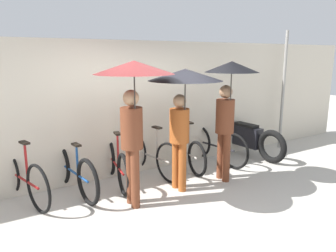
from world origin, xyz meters
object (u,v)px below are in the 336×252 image
Objects in this scene: parked_bicycle_1 at (73,171)px; parked_bicycle_3 at (151,155)px; parked_bicycle_2 at (116,164)px; pedestrian_center at (184,93)px; pedestrian_trailing at (229,92)px; parked_bicycle_0 at (23,178)px; pedestrian_leading at (133,92)px; parked_bicycle_4 at (184,151)px; parked_bicycle_5 at (215,145)px; motorcycle at (245,137)px.

parked_bicycle_3 is (1.47, 0.08, 0.01)m from parked_bicycle_1.
pedestrian_center is (0.80, -0.86, 1.26)m from parked_bicycle_2.
pedestrian_trailing is at bearing -116.81° from parked_bicycle_1.
parked_bicycle_3 is 1.84m from pedestrian_trailing.
pedestrian_leading is (1.35, -1.08, 1.32)m from parked_bicycle_0.
parked_bicycle_1 is 0.90× the size of pedestrian_center.
parked_bicycle_2 is 2.28m from pedestrian_trailing.
pedestrian_center is at bearing 151.05° from parked_bicycle_4.
pedestrian_center is (1.54, -0.87, 1.26)m from parked_bicycle_1.
parked_bicycle_4 is at bearing 79.52° from parked_bicycle_5.
parked_bicycle_1 is at bearing -110.60° from parked_bicycle_0.
parked_bicycle_0 reaches higher than parked_bicycle_4.
parked_bicycle_2 is 0.99× the size of parked_bicycle_5.
parked_bicycle_0 is 3.54m from pedestrian_trailing.
parked_bicycle_0 is at bearing 81.53° from parked_bicycle_3.
parked_bicycle_4 is 1.58m from pedestrian_trailing.
parked_bicycle_3 is 1.91m from pedestrian_leading.
pedestrian_trailing is at bearing -159.39° from parked_bicycle_4.
pedestrian_center is at bearing -168.02° from pedestrian_leading.
pedestrian_trailing is 0.98× the size of motorcycle.
parked_bicycle_5 is 2.07m from pedestrian_center.
parked_bicycle_1 is 0.86× the size of pedestrian_trailing.
pedestrian_center is (-0.67, -0.91, 1.27)m from parked_bicycle_4.
parked_bicycle_4 is at bearing -69.54° from pedestrian_trailing.
pedestrian_trailing reaches higher than parked_bicycle_4.
pedestrian_trailing reaches higher than parked_bicycle_0.
parked_bicycle_4 is 0.82× the size of pedestrian_center.
pedestrian_center is 0.93× the size of motorcycle.
parked_bicycle_4 is 1.67m from motorcycle.
parked_bicycle_2 is 3.14m from motorcycle.
parked_bicycle_2 is 1.04× the size of parked_bicycle_4.
parked_bicycle_4 is 0.77× the size of motorcycle.
pedestrian_trailing reaches higher than parked_bicycle_1.
motorcycle is (1.45, 0.97, -1.20)m from pedestrian_trailing.
parked_bicycle_3 is 0.88× the size of pedestrian_center.
pedestrian_leading is 3.67m from motorcycle.
parked_bicycle_1 is 2.87m from pedestrian_trailing.
parked_bicycle_2 is 0.74m from parked_bicycle_3.
pedestrian_center is at bearing -127.00° from parked_bicycle_2.
parked_bicycle_3 is 0.83× the size of pedestrian_trailing.
parked_bicycle_5 is 0.81× the size of pedestrian_leading.
parked_bicycle_2 reaches higher than parked_bicycle_5.
motorcycle is at bearing -157.86° from pedestrian_leading.
parked_bicycle_2 reaches higher than parked_bicycle_3.
parked_bicycle_5 is at bearing -105.41° from parked_bicycle_0.
parked_bicycle_4 is at bearing -142.72° from pedestrian_leading.
parked_bicycle_0 is at bearing 96.69° from parked_bicycle_2.
parked_bicycle_1 is at bearing 99.86° from parked_bicycle_2.
parked_bicycle_4 is at bearing -77.96° from parked_bicycle_2.
parked_bicycle_3 is 1.07× the size of parked_bicycle_4.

